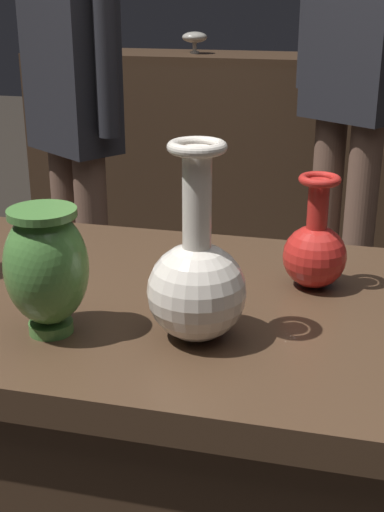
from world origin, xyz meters
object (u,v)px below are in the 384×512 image
at_px(visitor_center_back, 354,67).
at_px(visitor_near_left, 73,108).
at_px(vase_right_accent, 315,249).
at_px(shelf_vase_left, 195,38).
at_px(vase_left_accent, 46,267).
at_px(vase_centerpiece, 197,281).
at_px(shelf_vase_far_left, 82,38).

xyz_separation_m(visitor_center_back, visitor_near_left, (-0.89, -0.27, -0.13)).
bearing_deg(vase_right_accent, visitor_center_back, 89.34).
distance_m(vase_right_accent, shelf_vase_left, 2.21).
distance_m(vase_left_accent, shelf_vase_left, 2.38).
height_order(vase_centerpiece, shelf_vase_far_left, shelf_vase_far_left).
height_order(shelf_vase_far_left, visitor_center_back, visitor_center_back).
height_order(vase_left_accent, shelf_vase_left, shelf_vase_left).
bearing_deg(vase_centerpiece, shelf_vase_left, 103.71).
bearing_deg(visitor_center_back, shelf_vase_far_left, 5.00).
distance_m(vase_centerpiece, visitor_near_left, 1.47).
relative_size(vase_centerpiece, shelf_vase_left, 2.52).
distance_m(visitor_center_back, visitor_near_left, 0.94).
relative_size(vase_right_accent, visitor_near_left, 0.13).
bearing_deg(shelf_vase_left, vase_right_accent, -71.14).
relative_size(vase_right_accent, visitor_center_back, 0.11).
distance_m(shelf_vase_far_left, visitor_near_left, 1.05).
relative_size(vase_right_accent, shelf_vase_far_left, 1.69).
bearing_deg(vase_left_accent, shelf_vase_far_left, 110.86).
relative_size(vase_centerpiece, visitor_near_left, 0.19).
relative_size(vase_centerpiece, vase_right_accent, 1.49).
bearing_deg(visitor_near_left, shelf_vase_left, -64.96).
bearing_deg(vase_right_accent, vase_centerpiece, -123.43).
xyz_separation_m(vase_right_accent, visitor_near_left, (-0.88, 1.05, 0.03)).
relative_size(shelf_vase_left, shelf_vase_far_left, 1.00).
bearing_deg(shelf_vase_far_left, visitor_near_left, -69.87).
relative_size(vase_left_accent, vase_right_accent, 0.98).
xyz_separation_m(vase_centerpiece, shelf_vase_far_left, (-1.08, 2.25, 0.16)).
bearing_deg(visitor_near_left, visitor_center_back, -129.02).
xyz_separation_m(vase_centerpiece, visitor_near_left, (-0.73, 1.28, 0.01)).
bearing_deg(vase_right_accent, shelf_vase_far_left, 121.29).
xyz_separation_m(vase_left_accent, visitor_near_left, (-0.52, 1.32, -0.00)).
distance_m(vase_right_accent, visitor_near_left, 1.37).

